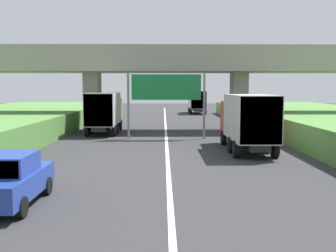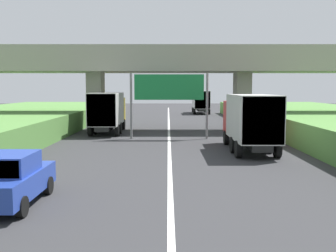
# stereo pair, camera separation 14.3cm
# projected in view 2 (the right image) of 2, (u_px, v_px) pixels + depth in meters

# --- Properties ---
(lane_centre_stripe) EXTENTS (0.20, 98.12, 0.01)m
(lane_centre_stripe) POSITION_uv_depth(u_px,v_px,m) (167.00, 141.00, 27.96)
(lane_centre_stripe) COLOR white
(lane_centre_stripe) RESTS_ON ground
(overpass_bridge) EXTENTS (40.00, 4.80, 7.45)m
(overpass_bridge) POSITION_uv_depth(u_px,v_px,m) (167.00, 68.00, 34.65)
(overpass_bridge) COLOR gray
(overpass_bridge) RESTS_ON ground
(overhead_highway_sign) EXTENTS (5.88, 0.18, 4.95)m
(overhead_highway_sign) POSITION_uv_depth(u_px,v_px,m) (167.00, 91.00, 29.04)
(overhead_highway_sign) COLOR slate
(overhead_highway_sign) RESTS_ON ground
(truck_white) EXTENTS (2.44, 7.30, 3.44)m
(truck_white) POSITION_uv_depth(u_px,v_px,m) (199.00, 101.00, 58.94)
(truck_white) COLOR black
(truck_white) RESTS_ON ground
(truck_red) EXTENTS (2.44, 7.30, 3.44)m
(truck_red) POSITION_uv_depth(u_px,v_px,m) (248.00, 120.00, 23.43)
(truck_red) COLOR black
(truck_red) RESTS_ON ground
(truck_yellow) EXTENTS (2.44, 7.30, 3.44)m
(truck_yellow) POSITION_uv_depth(u_px,v_px,m) (106.00, 110.00, 32.99)
(truck_yellow) COLOR black
(truck_yellow) RESTS_ON ground
(car_blue) EXTENTS (1.86, 4.10, 1.72)m
(car_blue) POSITION_uv_depth(u_px,v_px,m) (8.00, 179.00, 12.63)
(car_blue) COLOR #233D9E
(car_blue) RESTS_ON ground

